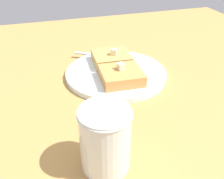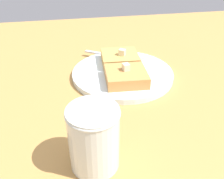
# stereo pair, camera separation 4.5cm
# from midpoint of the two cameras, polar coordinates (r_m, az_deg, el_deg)

# --- Properties ---
(table_surface) EXTENTS (1.05, 1.05, 0.02)m
(table_surface) POSITION_cam_midpoint_polar(r_m,az_deg,el_deg) (0.57, 5.72, 0.71)
(table_surface) COLOR #B68545
(table_surface) RESTS_ON ground
(plate) EXTENTS (0.23, 0.23, 0.01)m
(plate) POSITION_cam_midpoint_polar(r_m,az_deg,el_deg) (0.58, -1.31, 3.75)
(plate) COLOR white
(plate) RESTS_ON table_surface
(toast_slice_left) EXTENTS (0.09, 0.09, 0.02)m
(toast_slice_left) POSITION_cam_midpoint_polar(r_m,az_deg,el_deg) (0.54, -0.28, 3.17)
(toast_slice_left) COLOR #CB8C48
(toast_slice_left) RESTS_ON plate
(toast_slice_middle) EXTENTS (0.09, 0.09, 0.02)m
(toast_slice_middle) POSITION_cam_midpoint_polar(r_m,az_deg,el_deg) (0.62, -2.26, 7.12)
(toast_slice_middle) COLOR tan
(toast_slice_middle) RESTS_ON plate
(butter_pat_primary) EXTENTS (0.02, 0.02, 0.01)m
(butter_pat_primary) POSITION_cam_midpoint_polar(r_m,az_deg,el_deg) (0.53, -0.41, 5.25)
(butter_pat_primary) COLOR #F3E5B7
(butter_pat_primary) RESTS_ON toast_slice_left
(butter_pat_secondary) EXTENTS (0.02, 0.02, 0.01)m
(butter_pat_secondary) POSITION_cam_midpoint_polar(r_m,az_deg,el_deg) (0.60, -1.76, 8.51)
(butter_pat_secondary) COLOR beige
(butter_pat_secondary) RESTS_ON toast_slice_middle
(fork) EXTENTS (0.10, 0.14, 0.00)m
(fork) POSITION_cam_midpoint_polar(r_m,az_deg,el_deg) (0.65, -3.07, 7.59)
(fork) COLOR silver
(fork) RESTS_ON plate
(syrup_jar) EXTENTS (0.07, 0.07, 0.10)m
(syrup_jar) POSITION_cam_midpoint_polar(r_m,az_deg,el_deg) (0.35, -5.34, -11.82)
(syrup_jar) COLOR #5C2B11
(syrup_jar) RESTS_ON table_surface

